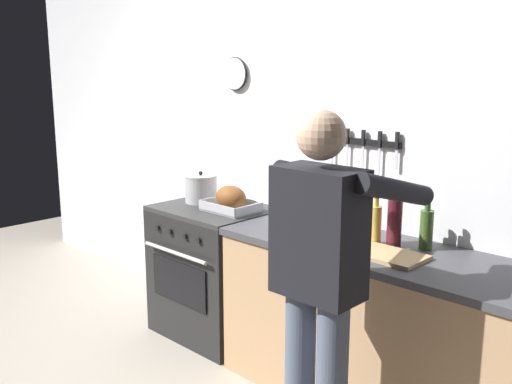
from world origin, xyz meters
name	(u,v)px	position (x,y,z in m)	size (l,w,h in m)	color
wall_back	(275,146)	(0.00, 1.35, 1.30)	(6.00, 0.13, 2.60)	silver
counter_block	(396,335)	(1.20, 0.99, 0.45)	(2.03, 0.65, 0.90)	tan
stove	(215,271)	(-0.22, 0.99, 0.45)	(0.76, 0.67, 0.90)	black
person_cook	(321,274)	(1.18, 0.35, 0.95)	(0.51, 0.63, 1.66)	#4C566B
roasting_pan	(231,200)	(-0.06, 1.00, 0.97)	(0.35, 0.26, 0.17)	#B7B7BC
stock_pot	(201,189)	(-0.40, 1.03, 1.00)	(0.23, 0.23, 0.22)	#B7B7BC
cutting_board	(388,255)	(1.19, 0.89, 0.91)	(0.36, 0.24, 0.02)	tan
bottle_cooking_oil	(375,224)	(1.02, 1.03, 1.01)	(0.06, 0.06, 0.27)	gold
bottle_wine_red	(395,221)	(1.11, 1.06, 1.04)	(0.08, 0.08, 0.33)	#47141E
bottle_olive_oil	(426,229)	(1.26, 1.14, 1.01)	(0.07, 0.07, 0.27)	#385623
bottle_dish_soap	(307,207)	(0.49, 1.11, 1.00)	(0.06, 0.06, 0.24)	#338CCC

